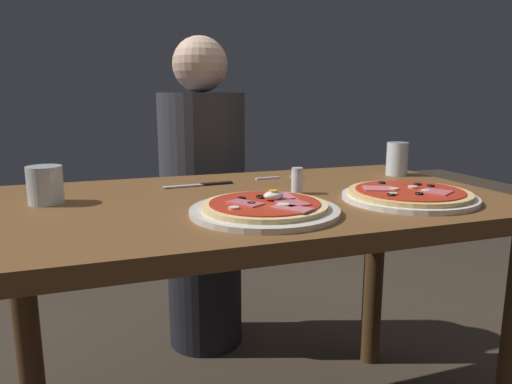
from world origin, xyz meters
The scene contains 9 objects.
dining_table centered at (0.00, 0.00, 0.61)m, with size 1.26×0.73×0.73m.
pizza_foreground centered at (-0.02, -0.17, 0.74)m, with size 0.32×0.32×0.05m.
pizza_across_left centered at (0.35, -0.15, 0.74)m, with size 0.32×0.32×0.03m.
water_glass_near centered at (0.54, 0.16, 0.77)m, with size 0.07×0.07×0.10m.
water_glass_far centered at (-0.47, 0.09, 0.76)m, with size 0.08×0.08×0.09m.
fork centered at (0.16, 0.23, 0.73)m, with size 0.16×0.02×0.00m.
knife centered at (-0.08, 0.19, 0.73)m, with size 0.20×0.03×0.01m.
salt_shaker centered at (0.12, 0.00, 0.76)m, with size 0.03×0.03×0.07m.
diner_person centered at (0.03, 0.65, 0.56)m, with size 0.32×0.32×1.18m.
Camera 1 is at (-0.36, -1.08, 0.97)m, focal length 33.21 mm.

